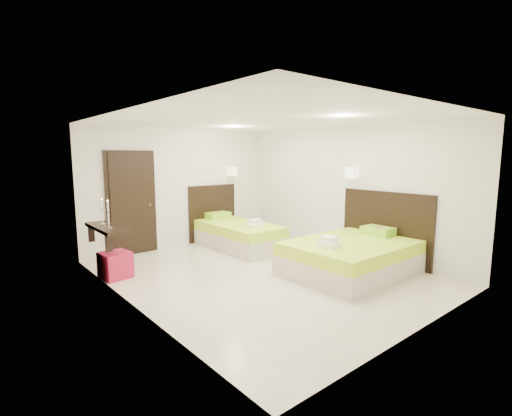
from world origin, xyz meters
TOP-DOWN VIEW (x-y plane):
  - floor at (0.00, 0.00)m, footprint 5.50×5.50m
  - bed_single at (0.76, 1.77)m, footprint 1.27×2.11m
  - bed_double at (1.24, -0.96)m, footprint 2.17×1.84m
  - nightstand at (1.54, 2.77)m, footprint 0.44×0.40m
  - ottoman at (-2.03, 1.39)m, footprint 0.49×0.49m
  - door at (-1.20, 2.70)m, footprint 1.02×0.15m
  - console_shelf at (-2.08, 1.60)m, footprint 0.35×1.20m

SIDE VIEW (x-z plane):
  - floor at x=0.00m, z-range 0.00..0.00m
  - nightstand at x=1.54m, z-range 0.00..0.37m
  - ottoman at x=-2.03m, z-range 0.00..0.43m
  - bed_single at x=0.76m, z-range -0.56..1.19m
  - bed_double at x=1.24m, z-range -0.58..1.21m
  - console_shelf at x=-2.08m, z-range 0.42..1.21m
  - door at x=-1.20m, z-range -0.02..2.12m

